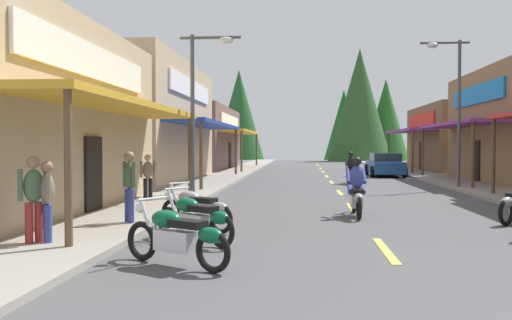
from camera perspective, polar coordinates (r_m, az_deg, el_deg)
name	(u,v)px	position (r m, az deg, el deg)	size (l,w,h in m)	color
ground	(332,184)	(27.31, 7.91, -2.49)	(9.43, 79.97, 0.10)	#4C4C4F
sidewalk_left	(214,181)	(27.62, -4.41, -2.21)	(2.37, 79.97, 0.12)	gray
sidewalk_right	(454,182)	(28.24, 19.97, -2.22)	(2.37, 79.97, 0.12)	gray
centerline_dashes	(329,179)	(30.17, 7.62, -2.00)	(0.16, 53.61, 0.01)	#E0C64C
storefront_left_middle	(107,123)	(29.01, -15.29, 3.74)	(10.56, 13.16, 6.01)	tan
storefront_left_far	(181,139)	(43.12, -7.86, 2.23)	(9.58, 13.76, 4.78)	brown
storefront_right_far	(476,138)	(41.90, 21.98, 2.09)	(9.47, 11.13, 4.69)	brown
streetlamp_left	(202,91)	(18.37, -5.65, 7.12)	(2.03, 0.30, 5.53)	#474C51
streetlamp_right	(452,93)	(24.62, 19.75, 6.60)	(2.03, 0.30, 6.28)	#474C51
motorcycle_parked_left_0	(177,235)	(8.53, -8.24, -7.75)	(1.89, 1.19, 1.04)	black
motorcycle_parked_left_1	(195,218)	(10.48, -6.38, -6.01)	(1.76, 1.38, 1.04)	black
motorcycle_parked_left_2	(196,208)	(12.04, -6.24, -5.03)	(1.84, 1.27, 1.04)	black
rider_cruising_lead	(357,192)	(14.55, 10.43, -3.25)	(0.60, 2.14, 1.57)	black
rider_cruising_trailing	(351,170)	(26.79, 9.84, -1.07)	(0.60, 2.14, 1.57)	black
pedestrian_by_shop	(129,183)	(12.66, -13.07, -2.37)	(0.43, 0.45, 1.73)	#333F8C
pedestrian_browsing	(148,175)	(18.18, -11.20, -1.53)	(0.44, 0.44, 1.57)	black
pedestrian_waiting	(34,195)	(10.55, -22.16, -3.43)	(0.43, 0.47, 1.68)	maroon
pedestrian_strolling	(47,198)	(10.57, -20.91, -3.73)	(0.40, 0.51, 1.59)	#333F8C
parked_car_curbside	(385,165)	(33.87, 13.29, -0.49)	(2.07, 4.30, 1.40)	#1E4C8C
treeline_backdrop	(334,114)	(69.42, 8.15, 4.75)	(25.41, 13.38, 13.35)	#1F5D23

